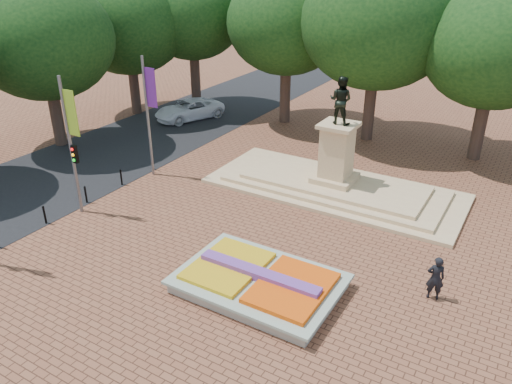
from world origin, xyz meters
TOP-DOWN VIEW (x-y plane):
  - ground at (0.00, 0.00)m, footprint 90.00×90.00m
  - asphalt_street at (-15.00, 5.00)m, footprint 9.00×90.00m
  - flower_bed at (1.03, -2.00)m, footprint 6.30×4.30m
  - monument at (0.00, 8.00)m, footprint 14.00×6.00m
  - tree_row_back at (2.33, 18.00)m, footprint 44.80×8.80m
  - tree_row_street at (-19.50, 4.67)m, footprint 8.40×25.40m
  - banner_poles at (-10.08, -1.31)m, footprint 0.88×11.17m
  - bollard_row at (-10.70, -1.50)m, footprint 0.12×13.12m
  - van at (-15.00, 14.27)m, footprint 4.46×6.04m
  - pedestrian at (7.03, 1.01)m, footprint 0.79×0.65m

SIDE VIEW (x-z plane):
  - ground at x=0.00m, z-range 0.00..0.00m
  - asphalt_street at x=-15.00m, z-range 0.00..0.02m
  - flower_bed at x=1.03m, z-range -0.08..0.83m
  - bollard_row at x=-10.70m, z-range 0.04..1.02m
  - van at x=-15.00m, z-range 0.00..1.53m
  - monument at x=0.00m, z-range -2.32..4.09m
  - pedestrian at x=7.03m, z-range 0.00..1.85m
  - banner_poles at x=-10.08m, z-range 0.38..7.38m
  - tree_row_street at x=-19.50m, z-range 1.40..11.38m
  - tree_row_back at x=2.33m, z-range 1.46..11.89m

